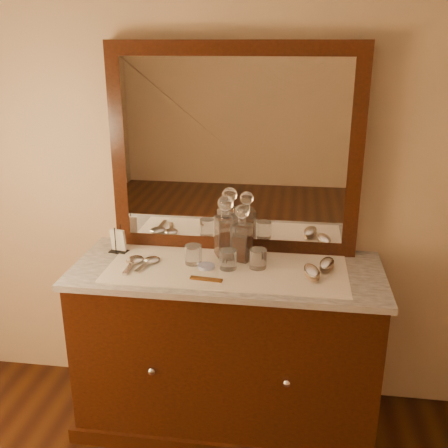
{
  "coord_description": "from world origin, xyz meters",
  "views": [
    {
      "loc": [
        0.3,
        -0.22,
        1.85
      ],
      "look_at": [
        0.0,
        1.85,
        1.1
      ],
      "focal_mm": 41.51,
      "sensor_mm": 36.0,
      "label": 1
    }
  ],
  "objects_px": {
    "decanter_right": "(242,239)",
    "hand_mirror_outer": "(134,261)",
    "decanter_left": "(226,233)",
    "pin_dish": "(206,266)",
    "hand_mirror_inner": "(150,261)",
    "brush_near": "(312,272)",
    "dresser_cabinet": "(227,349)",
    "mirror_frame": "(234,151)",
    "napkin_rack": "(118,242)",
    "brush_far": "(327,265)",
    "comb": "(206,279)"
  },
  "relations": [
    {
      "from": "decanter_right",
      "to": "hand_mirror_outer",
      "type": "relative_size",
      "value": 1.29
    },
    {
      "from": "decanter_left",
      "to": "pin_dish",
      "type": "bearing_deg",
      "value": -113.61
    },
    {
      "from": "hand_mirror_inner",
      "to": "hand_mirror_outer",
      "type": "bearing_deg",
      "value": -169.98
    },
    {
      "from": "decanter_left",
      "to": "decanter_right",
      "type": "height_order",
      "value": "decanter_left"
    },
    {
      "from": "brush_near",
      "to": "dresser_cabinet",
      "type": "bearing_deg",
      "value": 172.28
    },
    {
      "from": "mirror_frame",
      "to": "brush_near",
      "type": "xyz_separation_m",
      "value": [
        0.39,
        -0.3,
        -0.48
      ]
    },
    {
      "from": "napkin_rack",
      "to": "brush_far",
      "type": "xyz_separation_m",
      "value": [
        1.02,
        -0.07,
        -0.03
      ]
    },
    {
      "from": "mirror_frame",
      "to": "pin_dish",
      "type": "distance_m",
      "value": 0.57
    },
    {
      "from": "comb",
      "to": "brush_near",
      "type": "relative_size",
      "value": 0.92
    },
    {
      "from": "brush_far",
      "to": "comb",
      "type": "bearing_deg",
      "value": -159.7
    },
    {
      "from": "hand_mirror_outer",
      "to": "hand_mirror_inner",
      "type": "height_order",
      "value": "hand_mirror_outer"
    },
    {
      "from": "napkin_rack",
      "to": "decanter_right",
      "type": "xyz_separation_m",
      "value": [
        0.62,
        -0.01,
        0.06
      ]
    },
    {
      "from": "dresser_cabinet",
      "to": "pin_dish",
      "type": "height_order",
      "value": "pin_dish"
    },
    {
      "from": "brush_near",
      "to": "napkin_rack",
      "type": "bearing_deg",
      "value": 170.29
    },
    {
      "from": "dresser_cabinet",
      "to": "comb",
      "type": "distance_m",
      "value": 0.48
    },
    {
      "from": "mirror_frame",
      "to": "brush_near",
      "type": "relative_size",
      "value": 7.57
    },
    {
      "from": "hand_mirror_inner",
      "to": "pin_dish",
      "type": "bearing_deg",
      "value": -3.65
    },
    {
      "from": "mirror_frame",
      "to": "napkin_rack",
      "type": "relative_size",
      "value": 8.74
    },
    {
      "from": "napkin_rack",
      "to": "hand_mirror_outer",
      "type": "xyz_separation_m",
      "value": [
        0.12,
        -0.13,
        -0.04
      ]
    },
    {
      "from": "brush_near",
      "to": "brush_far",
      "type": "height_order",
      "value": "brush_near"
    },
    {
      "from": "hand_mirror_outer",
      "to": "decanter_left",
      "type": "bearing_deg",
      "value": 20.31
    },
    {
      "from": "decanter_right",
      "to": "hand_mirror_outer",
      "type": "distance_m",
      "value": 0.52
    },
    {
      "from": "dresser_cabinet",
      "to": "decanter_left",
      "type": "distance_m",
      "value": 0.58
    },
    {
      "from": "pin_dish",
      "to": "brush_near",
      "type": "height_order",
      "value": "brush_near"
    },
    {
      "from": "mirror_frame",
      "to": "brush_far",
      "type": "distance_m",
      "value": 0.69
    },
    {
      "from": "pin_dish",
      "to": "brush_near",
      "type": "relative_size",
      "value": 0.5
    },
    {
      "from": "mirror_frame",
      "to": "brush_far",
      "type": "height_order",
      "value": "mirror_frame"
    },
    {
      "from": "dresser_cabinet",
      "to": "brush_near",
      "type": "relative_size",
      "value": 8.84
    },
    {
      "from": "comb",
      "to": "napkin_rack",
      "type": "xyz_separation_m",
      "value": [
        -0.49,
        0.26,
        0.05
      ]
    },
    {
      "from": "dresser_cabinet",
      "to": "decanter_right",
      "type": "bearing_deg",
      "value": 59.21
    },
    {
      "from": "hand_mirror_outer",
      "to": "comb",
      "type": "bearing_deg",
      "value": -19.46
    },
    {
      "from": "pin_dish",
      "to": "comb",
      "type": "bearing_deg",
      "value": -79.66
    },
    {
      "from": "brush_far",
      "to": "hand_mirror_outer",
      "type": "distance_m",
      "value": 0.9
    },
    {
      "from": "brush_far",
      "to": "hand_mirror_inner",
      "type": "relative_size",
      "value": 0.77
    },
    {
      "from": "comb",
      "to": "decanter_left",
      "type": "height_order",
      "value": "decanter_left"
    },
    {
      "from": "mirror_frame",
      "to": "napkin_rack",
      "type": "height_order",
      "value": "mirror_frame"
    },
    {
      "from": "pin_dish",
      "to": "hand_mirror_inner",
      "type": "relative_size",
      "value": 0.4
    },
    {
      "from": "decanter_left",
      "to": "brush_far",
      "type": "xyz_separation_m",
      "value": [
        0.48,
        -0.09,
        -0.1
      ]
    },
    {
      "from": "napkin_rack",
      "to": "hand_mirror_outer",
      "type": "bearing_deg",
      "value": -47.95
    },
    {
      "from": "dresser_cabinet",
      "to": "napkin_rack",
      "type": "height_order",
      "value": "napkin_rack"
    },
    {
      "from": "brush_far",
      "to": "hand_mirror_outer",
      "type": "bearing_deg",
      "value": -175.89
    },
    {
      "from": "mirror_frame",
      "to": "pin_dish",
      "type": "height_order",
      "value": "mirror_frame"
    },
    {
      "from": "mirror_frame",
      "to": "brush_far",
      "type": "bearing_deg",
      "value": -23.8
    },
    {
      "from": "dresser_cabinet",
      "to": "hand_mirror_outer",
      "type": "height_order",
      "value": "hand_mirror_outer"
    },
    {
      "from": "mirror_frame",
      "to": "comb",
      "type": "height_order",
      "value": "mirror_frame"
    },
    {
      "from": "napkin_rack",
      "to": "hand_mirror_inner",
      "type": "xyz_separation_m",
      "value": [
        0.19,
        -0.12,
        -0.04
      ]
    },
    {
      "from": "pin_dish",
      "to": "decanter_right",
      "type": "height_order",
      "value": "decanter_right"
    },
    {
      "from": "hand_mirror_inner",
      "to": "decanter_right",
      "type": "bearing_deg",
      "value": 13.63
    },
    {
      "from": "brush_near",
      "to": "brush_far",
      "type": "bearing_deg",
      "value": 53.93
    },
    {
      "from": "napkin_rack",
      "to": "comb",
      "type": "bearing_deg",
      "value": -28.17
    }
  ]
}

